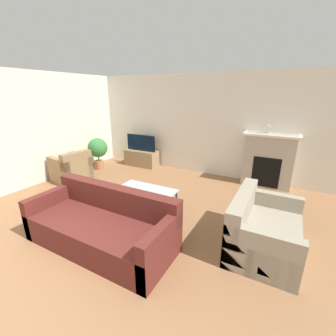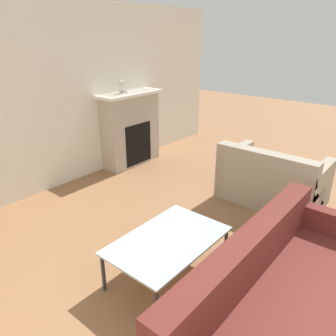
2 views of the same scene
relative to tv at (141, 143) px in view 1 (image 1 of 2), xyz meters
name	(u,v)px [view 1 (image 1 of 2)]	position (x,y,z in m)	size (l,w,h in m)	color
ground_plane	(20,294)	(1.53, -4.64, -0.74)	(20.00, 20.00, 0.00)	#936642
wall_back	(192,124)	(1.53, 0.33, 0.61)	(8.96, 0.06, 2.70)	silver
wall_left	(40,129)	(-1.48, -2.17, 0.61)	(0.06, 7.94, 2.70)	silver
fireplace	(268,160)	(3.62, 0.12, -0.06)	(1.23, 0.42, 1.30)	#B2A899
tv_stand	(142,158)	(0.00, 0.00, -0.49)	(1.05, 0.43, 0.49)	#997A56
tv	(141,143)	(0.00, 0.00, 0.00)	(0.99, 0.06, 0.49)	black
couch_sectional	(103,226)	(1.71, -3.47, -0.45)	(2.26, 0.95, 0.82)	#5B231E
couch_loveseat	(262,231)	(3.83, -2.46, -0.44)	(0.90, 1.36, 0.82)	#9E937F
armchair_by_window	(72,170)	(-0.82, -1.94, -0.44)	(0.98, 0.88, 0.82)	#8C704C
coffee_table	(144,193)	(1.69, -2.34, -0.35)	(1.15, 0.73, 0.42)	#333338
potted_plant	(98,149)	(-0.95, -0.87, -0.13)	(0.56, 0.56, 0.93)	#AD704C
mantel_clock	(267,129)	(3.49, 0.12, 0.67)	(0.18, 0.07, 0.21)	beige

